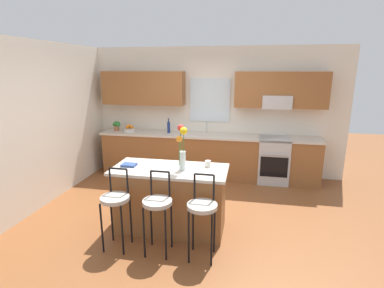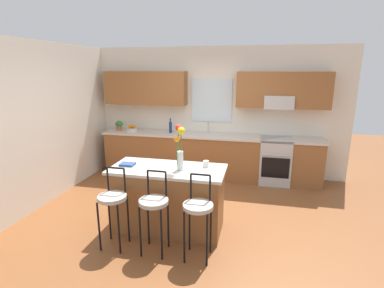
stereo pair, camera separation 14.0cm
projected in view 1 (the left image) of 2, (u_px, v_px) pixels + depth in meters
ground_plane at (192, 213)px, 4.74m from camera, size 14.00×14.00×0.00m
wall_left at (52, 122)px, 5.16m from camera, size 0.12×4.60×2.70m
back_wall_assembly at (211, 105)px, 6.24m from camera, size 5.60×0.50×2.70m
counter_run at (207, 155)px, 6.24m from camera, size 4.56×0.64×0.92m
sink_faucet at (207, 127)px, 6.24m from camera, size 0.02×0.13×0.23m
oven_range at (273, 160)px, 5.97m from camera, size 0.60×0.64×0.92m
kitchen_island at (170, 199)px, 4.17m from camera, size 1.59×0.73×0.92m
bar_stool_near at (115, 202)px, 3.68m from camera, size 0.36×0.36×1.04m
bar_stool_middle at (158, 206)px, 3.57m from camera, size 0.36×0.36×1.04m
bar_stool_far at (202, 210)px, 3.47m from camera, size 0.36×0.36×1.04m
flower_vase at (182, 146)px, 3.90m from camera, size 0.15×0.16×0.62m
mug_ceramic at (208, 164)px, 4.10m from camera, size 0.08×0.08×0.09m
cookbook at (129, 165)px, 4.14m from camera, size 0.20×0.15×0.03m
fruit_bowl_oranges at (130, 129)px, 6.44m from camera, size 0.24×0.24×0.16m
bottle_olive_oil at (169, 127)px, 6.25m from camera, size 0.06×0.06×0.31m
potted_plant_small at (117, 125)px, 6.47m from camera, size 0.19×0.13×0.22m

